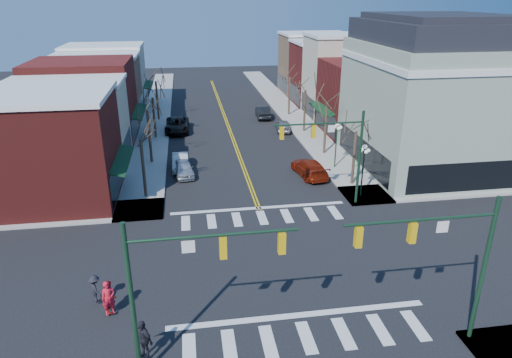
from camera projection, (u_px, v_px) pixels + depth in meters
name	position (u px, v px, depth m)	size (l,w,h in m)	color
ground	(280.00, 265.00, 26.81)	(160.00, 160.00, 0.00)	black
sidewalk_left	(149.00, 159.00, 43.85)	(3.50, 70.00, 0.15)	#9E9B93
sidewalk_right	(324.00, 150.00, 46.34)	(3.50, 70.00, 0.15)	#9E9B93
bldg_left_brick_a	(45.00, 151.00, 33.86)	(10.00, 8.50, 8.00)	maroon
bldg_left_stucco_a	(68.00, 126.00, 41.05)	(10.00, 7.00, 7.50)	beige
bldg_left_brick_b	(85.00, 102.00, 48.18)	(10.00, 9.00, 8.50)	maroon
bldg_left_tan	(98.00, 90.00, 55.87)	(10.00, 7.50, 7.80)	#946E51
bldg_left_stucco_b	(107.00, 78.00, 62.89)	(10.00, 8.00, 8.20)	beige
bldg_right_brick_a	(370.00, 98.00, 51.10)	(10.00, 8.50, 8.00)	maroon
bldg_right_stucco	(347.00, 77.00, 57.82)	(10.00, 7.00, 10.00)	beige
bldg_right_brick_b	(329.00, 74.00, 64.97)	(10.00, 8.00, 8.50)	maroon
bldg_right_tan	(314.00, 64.00, 72.20)	(10.00, 8.00, 9.00)	#946E51
victorian_corner	(432.00, 94.00, 39.94)	(12.25, 14.25, 13.30)	#96A18B
traffic_mast_near_left	(179.00, 277.00, 17.47)	(6.60, 0.28, 7.20)	#14331E
traffic_mast_near_right	(447.00, 254.00, 19.05)	(6.60, 0.28, 7.20)	#14331E
traffic_mast_far_right	(336.00, 146.00, 32.61)	(6.60, 0.28, 7.20)	#14331E
lamppost_corner	(363.00, 162.00, 34.65)	(0.36, 0.36, 4.33)	#14331E
lamppost_midblock	(337.00, 137.00, 40.60)	(0.36, 0.36, 4.33)	#14331E
tree_left_a	(143.00, 169.00, 34.79)	(0.24, 0.24, 4.76)	#382B21
tree_left_b	(150.00, 137.00, 42.06)	(0.24, 0.24, 5.04)	#382B21
tree_left_c	(154.00, 118.00, 49.48)	(0.24, 0.24, 4.55)	#382B21
tree_left_d	(157.00, 101.00, 56.74)	(0.24, 0.24, 4.90)	#382B21
tree_right_a	(354.00, 159.00, 37.21)	(0.24, 0.24, 4.62)	#382B21
tree_right_b	(325.00, 129.00, 44.43)	(0.24, 0.24, 5.18)	#382B21
tree_right_c	(305.00, 111.00, 51.82)	(0.24, 0.24, 4.83)	#382B21
tree_right_d	(289.00, 96.00, 59.12)	(0.24, 0.24, 4.97)	#382B21
car_left_near	(183.00, 168.00, 39.85)	(1.58, 3.93, 1.34)	silver
car_left_mid	(180.00, 162.00, 41.37)	(1.41, 4.04, 1.33)	silver
car_left_far	(177.00, 125.00, 52.56)	(2.64, 5.72, 1.59)	black
car_right_near	(309.00, 168.00, 39.77)	(2.02, 4.98, 1.44)	maroon
car_right_mid	(283.00, 126.00, 52.80)	(1.58, 3.92, 1.34)	#A4A4A8
car_right_far	(263.00, 112.00, 58.49)	(1.61, 4.62, 1.52)	black
pedestrian_red_a	(109.00, 298.00, 22.17)	(0.66, 0.43, 1.81)	red
pedestrian_red_b	(110.00, 296.00, 22.43)	(0.83, 0.64, 1.70)	#AD1712
pedestrian_dark_a	(143.00, 339.00, 19.49)	(1.10, 0.46, 1.87)	black
pedestrian_dark_b	(95.00, 289.00, 23.10)	(0.99, 0.57, 1.53)	black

